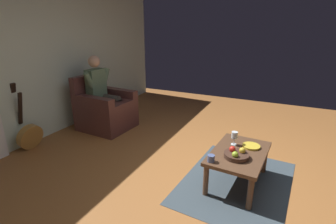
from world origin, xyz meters
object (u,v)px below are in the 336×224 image
Objects in this scene: wine_glass_near at (234,136)px; fruit_bowl at (236,154)px; person_seated at (102,90)px; coffee_table at (239,157)px; guitar at (29,135)px; candle_jar at (211,158)px; armchair at (105,110)px; decorative_dish at (251,146)px.

wine_glass_near is 0.33m from fruit_bowl.
person_seated is 2.68m from coffee_table.
guitar is at bearing -78.14° from wine_glass_near.
guitar is (0.45, -3.01, -0.12)m from coffee_table.
wine_glass_near is 2.16× the size of candle_jar.
person_seated is 2.57m from candle_jar.
fruit_bowl is (0.87, 2.52, 0.11)m from armchair.
wine_glass_near is (-0.61, 2.92, 0.30)m from guitar.
guitar is at bearing -84.18° from fruit_bowl.
candle_jar is (0.51, -0.14, -0.08)m from wine_glass_near.
armchair is 2.62m from coffee_table.
armchair reaches higher than decorative_dish.
armchair reaches higher than coffee_table.
armchair is 1.28m from guitar.
wine_glass_near is at bearing -83.37° from decorative_dish.
candle_jar reaches higher than decorative_dish.
fruit_bowl is (-0.31, 3.01, 0.22)m from guitar.
fruit_bowl is 1.32× the size of decorative_dish.
decorative_dish is 2.68× the size of candle_jar.
coffee_table is 5.59× the size of wine_glass_near.
candle_jar is (-0.10, 2.78, 0.22)m from guitar.
guitar is 3.19m from decorative_dish.
fruit_bowl is at bearing 16.74° from wine_glass_near.
guitar reaches higher than armchair.
armchair is 0.36m from person_seated.
wine_glass_near is (0.56, 2.43, 0.19)m from armchair.
person_seated is at bearing -101.45° from decorative_dish.
decorative_dish is (0.54, 2.63, 0.08)m from armchair.
wine_glass_near is 0.61× the size of fruit_bowl.
decorative_dish is at bearing 96.63° from wine_glass_near.
fruit_bowl is at bearing -18.45° from decorative_dish.
fruit_bowl is 3.53× the size of candle_jar.
guitar is 2.79m from candle_jar.
candle_jar is at bearing -32.10° from decorative_dish.
coffee_table is 3.43× the size of fruit_bowl.
coffee_table is 3.05m from guitar.
decorative_dish is at bearing 81.94° from person_seated.
coffee_table is 4.52× the size of decorative_dish.
coffee_table is 0.26m from wine_glass_near.
armchair is at bearing -115.13° from candle_jar.
wine_glass_near is (0.56, 2.46, -0.17)m from person_seated.
person_seated reaches higher than candle_jar.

